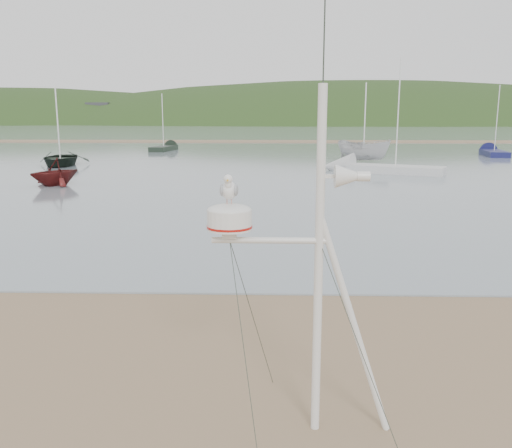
{
  "coord_description": "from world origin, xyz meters",
  "views": [
    {
      "loc": [
        1.99,
        -7.29,
        3.89
      ],
      "look_at": [
        1.76,
        1.0,
        2.2
      ],
      "focal_mm": 38.0,
      "sensor_mm": 36.0,
      "label": 1
    }
  ],
  "objects_px": {
    "sailboat_dark_mid": "(169,147)",
    "boat_dark": "(58,131)",
    "sailboat_blue_far": "(490,152)",
    "boat_white": "(364,132)",
    "sailboat_white_near": "(361,168)",
    "boat_red": "(54,159)",
    "mast_rig": "(312,337)"
  },
  "relations": [
    {
      "from": "mast_rig",
      "to": "sailboat_blue_far",
      "type": "distance_m",
      "value": 51.54
    },
    {
      "from": "sailboat_white_near",
      "to": "mast_rig",
      "type": "bearing_deg",
      "value": -100.26
    },
    {
      "from": "boat_white",
      "to": "boat_red",
      "type": "bearing_deg",
      "value": 168.82
    },
    {
      "from": "boat_white",
      "to": "mast_rig",
      "type": "bearing_deg",
      "value": -150.18
    },
    {
      "from": "mast_rig",
      "to": "boat_dark",
      "type": "distance_m",
      "value": 38.18
    },
    {
      "from": "boat_dark",
      "to": "sailboat_dark_mid",
      "type": "height_order",
      "value": "sailboat_dark_mid"
    },
    {
      "from": "sailboat_dark_mid",
      "to": "boat_dark",
      "type": "bearing_deg",
      "value": -104.21
    },
    {
      "from": "boat_white",
      "to": "sailboat_blue_far",
      "type": "bearing_deg",
      "value": -17.31
    },
    {
      "from": "boat_dark",
      "to": "boat_white",
      "type": "xyz_separation_m",
      "value": [
        23.48,
        4.09,
        -0.18
      ]
    },
    {
      "from": "sailboat_blue_far",
      "to": "sailboat_dark_mid",
      "type": "bearing_deg",
      "value": 169.62
    },
    {
      "from": "boat_dark",
      "to": "sailboat_white_near",
      "type": "xyz_separation_m",
      "value": [
        22.04,
        -3.62,
        -2.35
      ]
    },
    {
      "from": "sailboat_blue_far",
      "to": "sailboat_white_near",
      "type": "distance_m",
      "value": 22.29
    },
    {
      "from": "sailboat_dark_mid",
      "to": "sailboat_blue_far",
      "type": "bearing_deg",
      "value": -10.38
    },
    {
      "from": "boat_dark",
      "to": "sailboat_blue_far",
      "type": "relative_size",
      "value": 0.72
    },
    {
      "from": "mast_rig",
      "to": "sailboat_dark_mid",
      "type": "height_order",
      "value": "sailboat_dark_mid"
    },
    {
      "from": "boat_red",
      "to": "sailboat_blue_far",
      "type": "height_order",
      "value": "sailboat_blue_far"
    },
    {
      "from": "mast_rig",
      "to": "boat_red",
      "type": "height_order",
      "value": "mast_rig"
    },
    {
      "from": "mast_rig",
      "to": "sailboat_white_near",
      "type": "relative_size",
      "value": 0.62
    },
    {
      "from": "sailboat_dark_mid",
      "to": "mast_rig",
      "type": "bearing_deg",
      "value": -77.56
    },
    {
      "from": "mast_rig",
      "to": "boat_white",
      "type": "xyz_separation_m",
      "value": [
        7.01,
        38.51,
        1.23
      ]
    },
    {
      "from": "boat_dark",
      "to": "sailboat_white_near",
      "type": "height_order",
      "value": "sailboat_white_near"
    },
    {
      "from": "boat_red",
      "to": "sailboat_dark_mid",
      "type": "relative_size",
      "value": 0.43
    },
    {
      "from": "sailboat_white_near",
      "to": "sailboat_dark_mid",
      "type": "bearing_deg",
      "value": 127.74
    },
    {
      "from": "sailboat_white_near",
      "to": "boat_dark",
      "type": "bearing_deg",
      "value": 170.66
    },
    {
      "from": "mast_rig",
      "to": "boat_dark",
      "type": "relative_size",
      "value": 0.98
    },
    {
      "from": "sailboat_dark_mid",
      "to": "boat_red",
      "type": "bearing_deg",
      "value": -91.18
    },
    {
      "from": "mast_rig",
      "to": "sailboat_white_near",
      "type": "xyz_separation_m",
      "value": [
        5.57,
        30.8,
        -0.94
      ]
    },
    {
      "from": "boat_dark",
      "to": "sailboat_blue_far",
      "type": "xyz_separation_m",
      "value": [
        37.11,
        12.8,
        -2.35
      ]
    },
    {
      "from": "boat_dark",
      "to": "boat_white",
      "type": "distance_m",
      "value": 23.83
    },
    {
      "from": "boat_white",
      "to": "sailboat_dark_mid",
      "type": "xyz_separation_m",
      "value": [
        -18.74,
        14.63,
        -2.17
      ]
    },
    {
      "from": "boat_red",
      "to": "boat_white",
      "type": "relative_size",
      "value": 0.59
    },
    {
      "from": "sailboat_blue_far",
      "to": "sailboat_white_near",
      "type": "relative_size",
      "value": 0.88
    }
  ]
}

